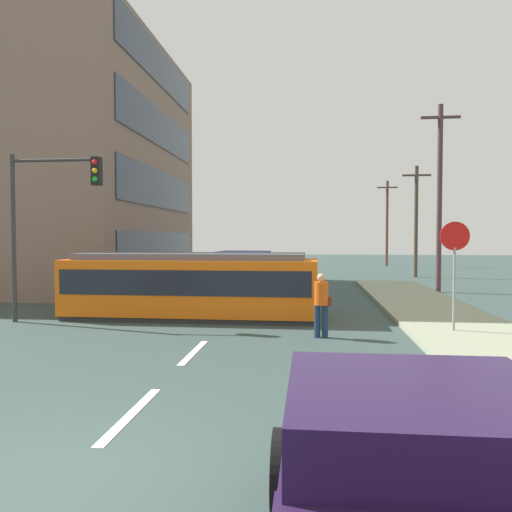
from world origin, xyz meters
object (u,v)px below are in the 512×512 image
(city_bus, at_px, (239,269))
(utility_pole_far, at_px, (416,219))
(stop_sign, at_px, (455,253))
(traffic_light_mast, at_px, (48,205))
(utility_pole_distant, at_px, (387,221))
(utility_pole_mid, at_px, (439,195))
(streetcar_tram, at_px, (192,284))
(pedestrian_crossing, at_px, (322,301))

(city_bus, height_order, utility_pole_far, utility_pole_far)
(stop_sign, xyz_separation_m, traffic_light_mast, (-11.71, 0.77, 1.40))
(utility_pole_far, bearing_deg, stop_sign, -98.67)
(utility_pole_far, bearing_deg, city_bus, -136.73)
(utility_pole_far, bearing_deg, utility_pole_distant, 89.71)
(utility_pole_mid, height_order, utility_pole_far, utility_pole_mid)
(traffic_light_mast, xyz_separation_m, utility_pole_distant, (14.79, 31.85, 0.41))
(streetcar_tram, relative_size, stop_sign, 2.81)
(utility_pole_mid, xyz_separation_m, utility_pole_distant, (0.84, 21.87, -0.58))
(traffic_light_mast, bearing_deg, streetcar_tram, 19.10)
(city_bus, xyz_separation_m, pedestrian_crossing, (3.69, -10.81, -0.14))
(pedestrian_crossing, distance_m, utility_pole_distant, 34.05)
(city_bus, relative_size, stop_sign, 1.93)
(streetcar_tram, relative_size, utility_pole_far, 1.12)
(pedestrian_crossing, xyz_separation_m, traffic_light_mast, (-8.22, 1.42, 2.65))
(stop_sign, xyz_separation_m, utility_pole_far, (3.01, 19.76, 1.58))
(city_bus, height_order, pedestrian_crossing, city_bus)
(streetcar_tram, distance_m, utility_pole_distant, 32.38)
(city_bus, bearing_deg, utility_pole_distant, 65.43)
(streetcar_tram, bearing_deg, utility_pole_mid, 41.01)
(city_bus, distance_m, utility_pole_distant, 24.87)
(pedestrian_crossing, xyz_separation_m, utility_pole_far, (6.51, 20.41, 2.83))
(city_bus, xyz_separation_m, utility_pole_far, (10.20, 9.60, 2.69))
(streetcar_tram, height_order, city_bus, streetcar_tram)
(city_bus, xyz_separation_m, traffic_light_mast, (-4.52, -9.39, 2.52))
(streetcar_tram, height_order, traffic_light_mast, traffic_light_mast)
(utility_pole_far, distance_m, utility_pole_distant, 12.86)
(utility_pole_distant, bearing_deg, utility_pole_mid, -92.19)
(city_bus, height_order, utility_pole_distant, utility_pole_distant)
(pedestrian_crossing, relative_size, utility_pole_mid, 0.19)
(utility_pole_mid, height_order, utility_pole_distant, utility_pole_mid)
(utility_pole_far, relative_size, utility_pole_distant, 0.94)
(streetcar_tram, xyz_separation_m, traffic_light_mast, (-4.11, -1.42, 2.51))
(traffic_light_mast, height_order, utility_pole_mid, utility_pole_mid)
(streetcar_tram, distance_m, city_bus, 7.97)
(stop_sign, xyz_separation_m, utility_pole_distant, (3.08, 32.62, 1.81))
(traffic_light_mast, xyz_separation_m, utility_pole_mid, (13.95, 9.98, 0.99))
(utility_pole_mid, xyz_separation_m, utility_pole_far, (0.77, 9.01, -0.81))
(stop_sign, distance_m, utility_pole_mid, 11.24)
(utility_pole_mid, bearing_deg, pedestrian_crossing, -116.70)
(pedestrian_crossing, bearing_deg, utility_pole_mid, 63.30)
(streetcar_tram, relative_size, utility_pole_distant, 1.06)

